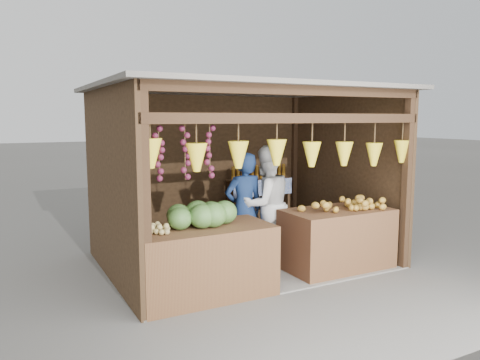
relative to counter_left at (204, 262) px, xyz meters
name	(u,v)px	position (x,y,z in m)	size (l,w,h in m)	color
ground	(242,260)	(1.11, 1.08, -0.44)	(80.00, 80.00, 0.00)	#514F49
stall_structure	(242,154)	(1.08, 1.04, 1.23)	(4.30, 3.30, 2.66)	slate
back_shelf	(259,189)	(2.16, 2.36, 0.44)	(1.25, 0.32, 1.32)	#382314
counter_left	(204,262)	(0.00, 0.00, 0.00)	(1.71, 0.85, 0.88)	#522E1B
counter_right	(337,239)	(2.16, 0.08, 0.00)	(1.57, 0.85, 0.89)	#502C1A
stool	(132,265)	(-0.61, 1.10, -0.27)	(0.36, 0.36, 0.34)	black
man_standing	(244,209)	(1.03, 0.86, 0.41)	(0.62, 0.41, 1.70)	navy
woman_standing	(266,205)	(1.39, 0.83, 0.46)	(0.87, 0.68, 1.80)	silver
vendor_seated	(130,214)	(-0.61, 1.10, 0.46)	(0.55, 0.36, 1.12)	brown
melon_pile	(200,213)	(0.00, 0.08, 0.60)	(1.00, 0.50, 0.32)	#204512
tanfruit_pile	(158,227)	(-0.58, -0.03, 0.50)	(0.34, 0.40, 0.13)	#A9874E
mango_pile	(342,203)	(2.18, 0.01, 0.56)	(1.40, 0.64, 0.22)	#C25119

